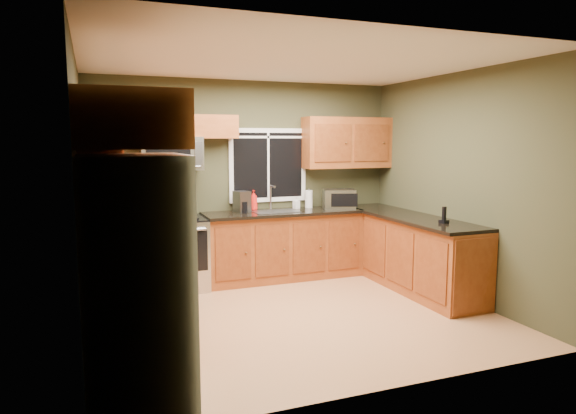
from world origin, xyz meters
TOP-DOWN VIEW (x-y plane):
  - floor at (0.00, 0.00)m, footprint 4.20×4.20m
  - ceiling at (0.00, 0.00)m, footprint 4.20×4.20m
  - back_wall at (0.00, 1.80)m, footprint 4.20×0.00m
  - front_wall at (0.00, -1.80)m, footprint 4.20×0.00m
  - left_wall at (-2.10, 0.00)m, footprint 0.00×3.60m
  - right_wall at (2.10, 0.00)m, footprint 0.00×3.60m
  - window at (0.30, 1.78)m, footprint 1.12×0.03m
  - base_cabinets_left at (-1.80, 0.48)m, footprint 0.60×2.65m
  - countertop_left at (-1.78, 0.48)m, footprint 0.65×2.65m
  - base_cabinets_back at (0.42, 1.50)m, footprint 2.17×0.60m
  - countertop_back at (0.42, 1.48)m, footprint 2.17×0.65m
  - base_cabinets_peninsula at (1.80, 0.54)m, footprint 0.60×2.52m
  - countertop_peninsula at (1.78, 0.55)m, footprint 0.65×2.50m
  - upper_cabinets_left at (-1.94, 0.48)m, footprint 0.33×2.65m
  - upper_cabinets_back_left at (-0.85, 1.64)m, footprint 1.30×0.33m
  - upper_cabinets_back_right at (1.45, 1.64)m, footprint 1.30×0.33m
  - upper_cabinet_over_fridge at (-1.74, -1.30)m, footprint 0.72×0.90m
  - refrigerator at (-1.74, -1.30)m, footprint 0.74×0.90m
  - range at (-1.05, 1.47)m, footprint 0.76×0.69m
  - microwave at (-1.05, 1.61)m, footprint 0.76×0.41m
  - sink at (0.30, 1.49)m, footprint 0.60×0.42m
  - toaster_oven at (1.24, 1.45)m, footprint 0.51×0.45m
  - coffee_maker at (-0.15, 1.55)m, footprint 0.22×0.26m
  - kettle at (-0.16, 1.65)m, footprint 0.16×0.16m
  - paper_towel_roll at (0.88, 1.68)m, footprint 0.12×0.12m
  - soap_bottle_a at (0.06, 1.70)m, footprint 0.11×0.11m
  - soap_bottle_b at (0.67, 1.64)m, footprint 0.09×0.09m
  - cordless_phone at (1.80, -0.15)m, footprint 0.10×0.10m

SIDE VIEW (x-z plane):
  - floor at x=0.00m, z-range 0.00..0.00m
  - base_cabinets_peninsula at x=1.80m, z-range 0.00..0.90m
  - base_cabinets_left at x=-1.80m, z-range 0.00..0.90m
  - base_cabinets_back at x=0.42m, z-range 0.00..0.90m
  - range at x=-1.05m, z-range 0.00..0.94m
  - refrigerator at x=-1.74m, z-range 0.00..1.80m
  - countertop_left at x=-1.78m, z-range 0.90..0.94m
  - countertop_back at x=0.42m, z-range 0.90..0.94m
  - countertop_peninsula at x=1.78m, z-range 0.90..0.94m
  - sink at x=0.30m, z-range 0.77..1.13m
  - cordless_phone at x=1.80m, z-range 0.90..1.10m
  - soap_bottle_b at x=0.67m, z-range 0.94..1.11m
  - kettle at x=-0.16m, z-range 0.93..1.18m
  - paper_towel_roll at x=0.88m, z-range 0.93..1.20m
  - coffee_maker at x=-0.15m, z-range 0.93..1.22m
  - toaster_oven at x=1.24m, z-range 0.94..1.21m
  - soap_bottle_a at x=0.06m, z-range 0.94..1.22m
  - back_wall at x=0.00m, z-range -0.75..3.45m
  - front_wall at x=0.00m, z-range -0.75..3.45m
  - left_wall at x=-2.10m, z-range -0.45..3.15m
  - right_wall at x=2.10m, z-range -0.45..3.15m
  - window at x=0.30m, z-range 1.04..2.06m
  - microwave at x=-1.05m, z-range 1.52..1.94m
  - upper_cabinets_left at x=-1.94m, z-range 1.50..2.22m
  - upper_cabinets_back_right at x=1.45m, z-range 1.50..2.22m
  - upper_cabinet_over_fridge at x=-1.74m, z-range 1.84..2.22m
  - upper_cabinets_back_left at x=-0.85m, z-range 1.92..2.22m
  - ceiling at x=0.00m, z-range 2.70..2.70m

